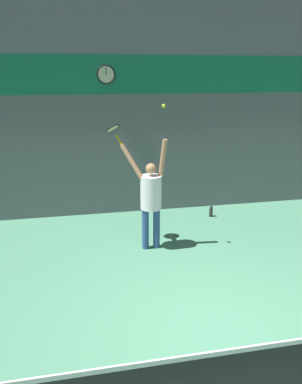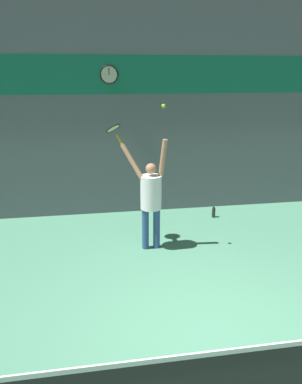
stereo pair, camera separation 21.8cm
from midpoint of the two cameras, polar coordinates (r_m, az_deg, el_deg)
name	(u,v)px [view 2 (the right image)]	position (r m, az deg, el deg)	size (l,w,h in m)	color
ground_plane	(219,341)	(5.21, 11.62, -21.35)	(18.00, 18.00, 0.00)	#4C8C6B
back_wall	(154,107)	(8.76, 1.24, 12.86)	(18.00, 0.10, 5.00)	slate
sponsor_banner	(155,74)	(8.67, 1.35, 17.47)	(7.82, 0.02, 0.82)	#146B4C
scoreboard_clock	(109,75)	(8.52, -5.65, 17.39)	(0.41, 0.04, 0.41)	beige
tennis_player	(151,196)	(6.95, 0.86, -0.56)	(0.86, 0.51, 2.12)	#2D4C7F
tennis_racket	(114,129)	(6.96, -4.81, 9.49)	(0.39, 0.40, 0.38)	yellow
tennis_ball	(164,106)	(6.52, 2.92, 12.96)	(0.07, 0.07, 0.07)	#CCDB2D
water_bottle	(214,212)	(8.91, 10.21, -3.10)	(0.08, 0.08, 0.26)	#262628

